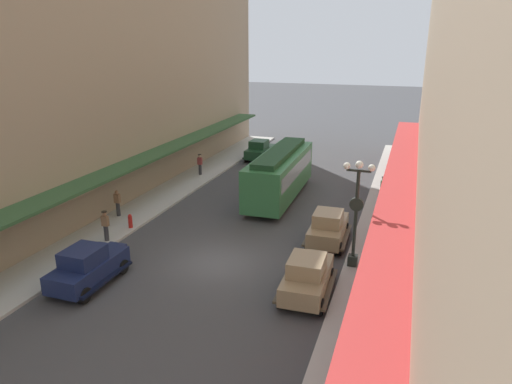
{
  "coord_description": "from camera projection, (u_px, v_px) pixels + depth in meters",
  "views": [
    {
      "loc": [
        8.5,
        -19.0,
        10.41
      ],
      "look_at": [
        0.0,
        6.0,
        1.8
      ],
      "focal_mm": 32.62,
      "sensor_mm": 36.0,
      "label": 1
    }
  ],
  "objects": [
    {
      "name": "sidewalk_left",
      "position": [
        90.0,
        241.0,
        25.2
      ],
      "size": [
        3.0,
        60.0,
        0.15
      ],
      "primitive_type": "cube",
      "color": "#B7B5AD",
      "rests_on": "ground"
    },
    {
      "name": "lamp_post_with_clock",
      "position": [
        356.0,
        210.0,
        21.45
      ],
      "size": [
        1.42,
        0.44,
        5.16
      ],
      "color": "black",
      "rests_on": "sidewalk_right"
    },
    {
      "name": "parked_car_1",
      "position": [
        307.0,
        275.0,
        19.73
      ],
      "size": [
        2.25,
        4.3,
        1.84
      ],
      "color": "#997F5B",
      "rests_on": "ground"
    },
    {
      "name": "pedestrian_2",
      "position": [
        403.0,
        173.0,
        34.69
      ],
      "size": [
        0.36,
        0.28,
        1.67
      ],
      "color": "#2D2D33",
      "rests_on": "sidewalk_right"
    },
    {
      "name": "parked_car_3",
      "position": [
        260.0,
        150.0,
        42.45
      ],
      "size": [
        2.18,
        4.27,
        1.84
      ],
      "color": "#193D23",
      "rests_on": "ground"
    },
    {
      "name": "pedestrian_0",
      "position": [
        383.0,
        189.0,
        31.03
      ],
      "size": [
        0.36,
        0.28,
        1.67
      ],
      "color": "slate",
      "rests_on": "sidewalk_right"
    },
    {
      "name": "streetcar",
      "position": [
        280.0,
        172.0,
        31.61
      ],
      "size": [
        2.7,
        9.65,
        3.46
      ],
      "color": "#33723F",
      "rests_on": "ground"
    },
    {
      "name": "ground_plane",
      "position": [
        217.0,
        262.0,
        22.93
      ],
      "size": [
        200.0,
        200.0,
        0.0
      ],
      "primitive_type": "plane",
      "color": "#424244"
    },
    {
      "name": "pedestrian_4",
      "position": [
        200.0,
        164.0,
        37.11
      ],
      "size": [
        0.36,
        0.28,
        1.67
      ],
      "color": "#2D2D33",
      "rests_on": "sidewalk_left"
    },
    {
      "name": "sidewalk_right",
      "position": [
        372.0,
        285.0,
        20.61
      ],
      "size": [
        3.0,
        60.0,
        0.15
      ],
      "primitive_type": "cube",
      "color": "#B7B5AD",
      "rests_on": "ground"
    },
    {
      "name": "parked_car_2",
      "position": [
        328.0,
        226.0,
        24.88
      ],
      "size": [
        2.21,
        4.29,
        1.84
      ],
      "color": "#997F5B",
      "rests_on": "ground"
    },
    {
      "name": "fire_hydrant",
      "position": [
        130.0,
        221.0,
        26.69
      ],
      "size": [
        0.24,
        0.24,
        0.82
      ],
      "color": "#B21E19",
      "rests_on": "sidewalk_left"
    },
    {
      "name": "parked_car_0",
      "position": [
        88.0,
        265.0,
        20.56
      ],
      "size": [
        2.15,
        4.26,
        1.84
      ],
      "color": "#19234C",
      "rests_on": "ground"
    },
    {
      "name": "building_row_left",
      "position": [
        23.0,
        58.0,
        23.09
      ],
      "size": [
        4.3,
        60.0,
        19.15
      ],
      "color": "gray",
      "rests_on": "ground"
    },
    {
      "name": "pedestrian_3",
      "position": [
        106.0,
        226.0,
        24.81
      ],
      "size": [
        0.36,
        0.28,
        1.67
      ],
      "color": "#2D2D33",
      "rests_on": "sidewalk_left"
    },
    {
      "name": "pedestrian_1",
      "position": [
        118.0,
        203.0,
        28.36
      ],
      "size": [
        0.36,
        0.24,
        1.64
      ],
      "color": "#2D2D33",
      "rests_on": "sidewalk_left"
    }
  ]
}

